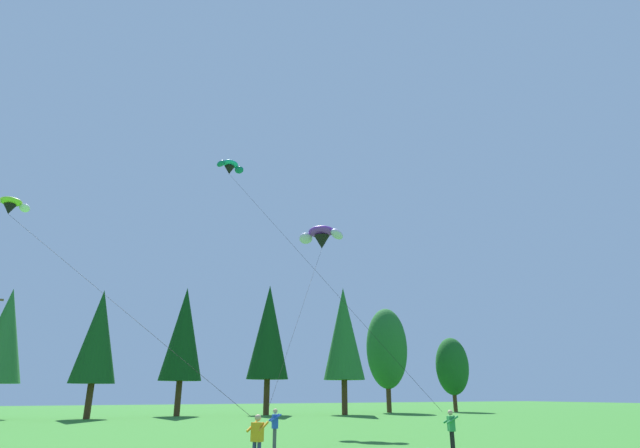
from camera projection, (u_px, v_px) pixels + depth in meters
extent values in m
cone|color=#2D7033|center=(4.00, 335.00, 49.26)|extent=(4.35, 4.35, 9.26)
cylinder|color=#472D19|center=(89.00, 401.00, 48.11)|extent=(0.62, 0.62, 3.26)
cone|color=#144719|center=(98.00, 335.00, 50.14)|extent=(4.36, 4.36, 9.28)
cylinder|color=#472D19|center=(178.00, 398.00, 54.23)|extent=(0.66, 0.66, 3.66)
cone|color=#0F3D14|center=(184.00, 333.00, 56.51)|extent=(4.70, 4.70, 10.42)
cylinder|color=#472D19|center=(267.00, 397.00, 57.01)|extent=(0.68, 0.68, 3.90)
cone|color=#0F3D14|center=(269.00, 331.00, 59.44)|extent=(4.90, 4.90, 11.10)
cylinder|color=#472D19|center=(345.00, 397.00, 57.47)|extent=(0.67, 0.67, 3.84)
cone|color=#236628|center=(344.00, 332.00, 59.86)|extent=(4.85, 4.85, 10.94)
cylinder|color=#472D19|center=(389.00, 399.00, 63.96)|extent=(0.63, 0.63, 3.33)
ellipsoid|color=#236628|center=(387.00, 348.00, 66.03)|extent=(5.38, 5.38, 10.42)
cylinder|color=#472D19|center=(455.00, 402.00, 66.38)|extent=(0.54, 0.54, 2.42)
ellipsoid|color=#19561E|center=(452.00, 366.00, 67.89)|extent=(4.41, 4.41, 7.59)
cube|color=orange|center=(257.00, 432.00, 16.53)|extent=(0.41, 0.45, 0.60)
sphere|color=tan|center=(258.00, 418.00, 16.68)|extent=(0.22, 0.22, 0.22)
cylinder|color=orange|center=(263.00, 427.00, 16.47)|extent=(0.49, 0.35, 0.35)
cylinder|color=orange|center=(252.00, 427.00, 16.70)|extent=(0.49, 0.35, 0.35)
cylinder|color=#4C4C51|center=(275.00, 439.00, 22.36)|extent=(0.15, 0.15, 0.84)
cylinder|color=#4C4C51|center=(274.00, 438.00, 22.54)|extent=(0.15, 0.15, 0.84)
cube|color=blue|center=(275.00, 421.00, 22.68)|extent=(0.31, 0.42, 0.60)
sphere|color=tan|center=(275.00, 411.00, 22.83)|extent=(0.22, 0.22, 0.22)
cylinder|color=blue|center=(276.00, 418.00, 22.52)|extent=(0.53, 0.19, 0.35)
cylinder|color=blue|center=(274.00, 417.00, 22.95)|extent=(0.53, 0.19, 0.35)
cylinder|color=black|center=(453.00, 442.00, 20.70)|extent=(0.17, 0.17, 0.84)
cylinder|color=black|center=(452.00, 442.00, 20.89)|extent=(0.17, 0.17, 0.84)
cube|color=#2D8E47|center=(451.00, 424.00, 21.03)|extent=(0.37, 0.44, 0.60)
sphere|color=tan|center=(450.00, 413.00, 21.17)|extent=(0.22, 0.22, 0.22)
cylinder|color=#2D8E47|center=(452.00, 420.00, 20.85)|extent=(0.52, 0.28, 0.35)
cylinder|color=#2D8E47|center=(449.00, 419.00, 21.31)|extent=(0.52, 0.28, 0.35)
ellipsoid|color=#93D633|center=(11.00, 202.00, 28.37)|extent=(1.37, 1.17, 0.57)
ellipsoid|color=white|center=(25.00, 208.00, 28.77)|extent=(0.84, 0.88, 0.68)
cone|color=black|center=(9.00, 209.00, 28.28)|extent=(0.82, 0.82, 0.57)
cylinder|color=black|center=(98.00, 289.00, 22.30)|extent=(9.92, 14.89, 10.41)
ellipsoid|color=purple|center=(321.00, 232.00, 39.01)|extent=(2.50, 2.59, 1.05)
ellipsoid|color=silver|center=(337.00, 234.00, 38.36)|extent=(1.62, 1.57, 1.24)
ellipsoid|color=silver|center=(306.00, 238.00, 39.41)|extent=(1.56, 1.58, 1.24)
cone|color=black|center=(322.00, 242.00, 38.86)|extent=(1.69, 1.69, 1.03)
cylinder|color=black|center=(302.00, 308.00, 30.72)|extent=(8.06, 10.45, 11.46)
ellipsoid|color=teal|center=(230.00, 164.00, 37.23)|extent=(1.50, 1.26, 0.60)
ellipsoid|color=#0F666B|center=(239.00, 170.00, 37.68)|extent=(0.91, 0.94, 0.72)
ellipsoid|color=#0F666B|center=(221.00, 163.00, 36.63)|extent=(0.82, 0.91, 0.72)
cone|color=black|center=(229.00, 170.00, 37.13)|extent=(0.90, 0.90, 0.62)
cylinder|color=black|center=(307.00, 260.00, 29.10)|extent=(5.78, 15.41, 16.26)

